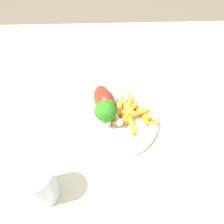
{
  "coord_description": "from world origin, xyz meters",
  "views": [
    {
      "loc": [
        -0.06,
        0.4,
        1.29
      ],
      "look_at": [
        -0.07,
        0.03,
        0.79
      ],
      "focal_mm": 38.86,
      "sensor_mm": 36.0,
      "label": 1
    }
  ],
  "objects_px": {
    "dining_table": "(88,132)",
    "chicken_drumstick_near": "(103,99)",
    "water_glass": "(40,184)",
    "broccoli_floret_front": "(106,111)",
    "carrot_fries_pile": "(130,113)",
    "dinner_plate": "(112,118)",
    "chicken_drumstick_far": "(106,101)",
    "fork": "(109,53)"
  },
  "relations": [
    {
      "from": "chicken_drumstick_near",
      "to": "fork",
      "type": "height_order",
      "value": "chicken_drumstick_near"
    },
    {
      "from": "chicken_drumstick_near",
      "to": "fork",
      "type": "distance_m",
      "value": 0.23
    },
    {
      "from": "dinner_plate",
      "to": "chicken_drumstick_far",
      "type": "distance_m",
      "value": 0.05
    },
    {
      "from": "chicken_drumstick_near",
      "to": "water_glass",
      "type": "height_order",
      "value": "water_glass"
    },
    {
      "from": "dinner_plate",
      "to": "water_glass",
      "type": "height_order",
      "value": "water_glass"
    },
    {
      "from": "dinner_plate",
      "to": "fork",
      "type": "xyz_separation_m",
      "value": [
        0.0,
        -0.27,
        -0.0
      ]
    },
    {
      "from": "dinner_plate",
      "to": "fork",
      "type": "height_order",
      "value": "dinner_plate"
    },
    {
      "from": "dinner_plate",
      "to": "chicken_drumstick_far",
      "type": "bearing_deg",
      "value": -66.48
    },
    {
      "from": "dining_table",
      "to": "broccoli_floret_front",
      "type": "height_order",
      "value": "broccoli_floret_front"
    },
    {
      "from": "dining_table",
      "to": "water_glass",
      "type": "relative_size",
      "value": 11.38
    },
    {
      "from": "water_glass",
      "to": "chicken_drumstick_far",
      "type": "bearing_deg",
      "value": -121.0
    },
    {
      "from": "dinner_plate",
      "to": "carrot_fries_pile",
      "type": "xyz_separation_m",
      "value": [
        -0.05,
        -0.0,
        0.02
      ]
    },
    {
      "from": "dinner_plate",
      "to": "chicken_drumstick_near",
      "type": "bearing_deg",
      "value": -61.28
    },
    {
      "from": "broccoli_floret_front",
      "to": "fork",
      "type": "distance_m",
      "value": 0.29
    },
    {
      "from": "carrot_fries_pile",
      "to": "water_glass",
      "type": "relative_size",
      "value": 1.42
    },
    {
      "from": "water_glass",
      "to": "fork",
      "type": "bearing_deg",
      "value": -108.1
    },
    {
      "from": "carrot_fries_pile",
      "to": "broccoli_floret_front",
      "type": "bearing_deg",
      "value": 17.83
    },
    {
      "from": "dinner_plate",
      "to": "chicken_drumstick_far",
      "type": "xyz_separation_m",
      "value": [
        0.02,
        -0.04,
        0.03
      ]
    },
    {
      "from": "dining_table",
      "to": "chicken_drumstick_far",
      "type": "height_order",
      "value": "chicken_drumstick_far"
    },
    {
      "from": "broccoli_floret_front",
      "to": "dining_table",
      "type": "bearing_deg",
      "value": -38.77
    },
    {
      "from": "chicken_drumstick_far",
      "to": "fork",
      "type": "distance_m",
      "value": 0.24
    },
    {
      "from": "water_glass",
      "to": "dinner_plate",
      "type": "bearing_deg",
      "value": -128.26
    },
    {
      "from": "broccoli_floret_front",
      "to": "water_glass",
      "type": "relative_size",
      "value": 0.74
    },
    {
      "from": "broccoli_floret_front",
      "to": "water_glass",
      "type": "bearing_deg",
      "value": 52.1
    },
    {
      "from": "broccoli_floret_front",
      "to": "carrot_fries_pile",
      "type": "bearing_deg",
      "value": -162.17
    },
    {
      "from": "broccoli_floret_front",
      "to": "water_glass",
      "type": "height_order",
      "value": "water_glass"
    },
    {
      "from": "chicken_drumstick_far",
      "to": "broccoli_floret_front",
      "type": "bearing_deg",
      "value": 89.36
    },
    {
      "from": "dining_table",
      "to": "chicken_drumstick_near",
      "type": "distance_m",
      "value": 0.15
    },
    {
      "from": "dining_table",
      "to": "fork",
      "type": "bearing_deg",
      "value": -106.89
    },
    {
      "from": "broccoli_floret_front",
      "to": "chicken_drumstick_far",
      "type": "bearing_deg",
      "value": -90.64
    },
    {
      "from": "carrot_fries_pile",
      "to": "water_glass",
      "type": "height_order",
      "value": "water_glass"
    },
    {
      "from": "chicken_drumstick_near",
      "to": "water_glass",
      "type": "relative_size",
      "value": 1.28
    },
    {
      "from": "dinner_plate",
      "to": "carrot_fries_pile",
      "type": "distance_m",
      "value": 0.05
    },
    {
      "from": "dinner_plate",
      "to": "fork",
      "type": "distance_m",
      "value": 0.27
    },
    {
      "from": "chicken_drumstick_far",
      "to": "water_glass",
      "type": "height_order",
      "value": "water_glass"
    },
    {
      "from": "fork",
      "to": "water_glass",
      "type": "distance_m",
      "value": 0.49
    },
    {
      "from": "fork",
      "to": "water_glass",
      "type": "height_order",
      "value": "water_glass"
    },
    {
      "from": "dining_table",
      "to": "fork",
      "type": "relative_size",
      "value": 6.13
    },
    {
      "from": "chicken_drumstick_near",
      "to": "chicken_drumstick_far",
      "type": "relative_size",
      "value": 1.03
    },
    {
      "from": "dinner_plate",
      "to": "carrot_fries_pile",
      "type": "height_order",
      "value": "carrot_fries_pile"
    },
    {
      "from": "water_glass",
      "to": "carrot_fries_pile",
      "type": "bearing_deg",
      "value": -135.48
    },
    {
      "from": "fork",
      "to": "water_glass",
      "type": "bearing_deg",
      "value": 45.11
    }
  ]
}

